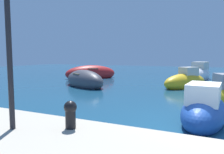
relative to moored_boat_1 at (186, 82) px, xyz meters
name	(u,v)px	position (x,y,z in m)	size (l,w,h in m)	color
ground	(210,131)	(1.62, -8.83, -0.41)	(80.00, 80.00, 0.00)	navy
moored_boat_1	(186,82)	(0.00, 0.00, 0.00)	(3.29, 4.03, 1.71)	gold
moored_boat_2	(84,81)	(-6.68, -2.47, 0.01)	(4.57, 3.61, 1.54)	#3F3F47
moored_boat_3	(91,74)	(-9.17, 2.68, 0.05)	(4.74, 4.98, 1.66)	#B21E1E
moored_boat_4	(199,74)	(0.57, 6.16, 0.10)	(2.49, 4.89, 1.97)	white
moored_boat_5	(224,92)	(2.21, -3.81, -0.01)	(2.25, 3.47, 1.59)	gold
moored_boat_6	(204,110)	(1.41, -8.10, 0.01)	(1.61, 3.36, 1.60)	#1E479E
quayside_lamp_post	(7,13)	(-2.54, -12.14, 2.70)	(0.28, 0.28, 4.31)	black
mooring_bollard	(70,113)	(-1.35, -11.55, 0.45)	(0.30, 0.30, 0.65)	black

